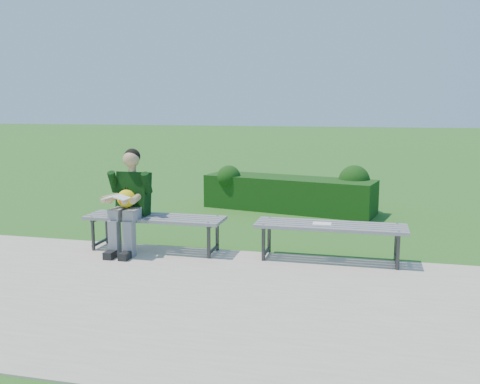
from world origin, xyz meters
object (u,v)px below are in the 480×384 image
object	(u,v)px
bench_right	(330,229)
paper_sheet	(322,224)
hedge	(292,192)
bench_left	(155,220)
seated_boy	(129,198)

from	to	relation	value
bench_right	paper_sheet	world-z (taller)	bench_right
hedge	bench_left	distance (m)	3.40
hedge	bench_right	xyz separation A→B (m)	(0.90, -3.07, 0.08)
hedge	paper_sheet	bearing A→B (deg)	-75.40
bench_left	paper_sheet	distance (m)	2.13
seated_boy	bench_right	bearing A→B (deg)	3.56
hedge	seated_boy	xyz separation A→B (m)	(-1.63, -3.22, 0.37)
bench_right	paper_sheet	size ratio (longest dim) A/B	8.01
seated_boy	paper_sheet	distance (m)	2.45
bench_left	seated_boy	world-z (taller)	seated_boy
bench_left	paper_sheet	xyz separation A→B (m)	(2.13, 0.06, 0.06)
hedge	bench_right	distance (m)	3.20
seated_boy	bench_left	bearing A→B (deg)	17.30
hedge	paper_sheet	world-z (taller)	hedge
hedge	bench_left	world-z (taller)	hedge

